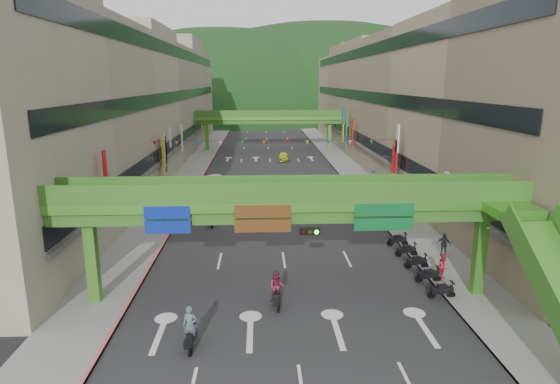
% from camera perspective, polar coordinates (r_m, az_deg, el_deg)
% --- Properties ---
extents(ground, '(320.00, 320.00, 0.00)m').
position_cam_1_polar(ground, '(22.58, 2.14, -19.65)').
color(ground, black).
rests_on(ground, ground).
extents(road_slab, '(18.00, 140.00, 0.02)m').
position_cam_1_polar(road_slab, '(69.96, -1.16, 3.32)').
color(road_slab, '#28282B').
rests_on(road_slab, ground).
extents(sidewalk_left, '(4.00, 140.00, 0.15)m').
position_cam_1_polar(sidewalk_left, '(70.55, -10.14, 3.25)').
color(sidewalk_left, gray).
rests_on(sidewalk_left, ground).
extents(sidewalk_right, '(4.00, 140.00, 0.15)m').
position_cam_1_polar(sidewalk_right, '(71.06, 7.76, 3.41)').
color(sidewalk_right, gray).
rests_on(sidewalk_right, ground).
extents(curb_left, '(0.20, 140.00, 0.18)m').
position_cam_1_polar(curb_left, '(70.32, -8.61, 3.29)').
color(curb_left, '#CC5959').
rests_on(curb_left, ground).
extents(curb_right, '(0.20, 140.00, 0.18)m').
position_cam_1_polar(curb_right, '(70.74, 6.24, 3.42)').
color(curb_right, gray).
rests_on(curb_right, ground).
extents(building_row_left, '(12.80, 95.00, 19.00)m').
position_cam_1_polar(building_row_left, '(71.04, -16.92, 10.58)').
color(building_row_left, '#9E937F').
rests_on(building_row_left, ground).
extents(building_row_right, '(12.80, 95.00, 19.00)m').
position_cam_1_polar(building_row_right, '(71.91, 14.34, 10.77)').
color(building_row_right, gray).
rests_on(building_row_right, ground).
extents(overpass_near, '(28.00, 12.27, 7.10)m').
position_cam_1_polar(overpass_near, '(25.38, 3.37, -2.86)').
color(overpass_near, '#4C9E2D').
rests_on(overpass_near, ground).
extents(overpass_far, '(28.00, 2.20, 7.10)m').
position_cam_1_polar(overpass_far, '(84.15, -1.43, 8.74)').
color(overpass_far, '#4C9E2D').
rests_on(overpass_far, ground).
extents(hill_left, '(168.00, 140.00, 112.00)m').
position_cam_1_polar(hill_left, '(179.77, -6.89, 9.44)').
color(hill_left, '#1C4419').
rests_on(hill_left, ground).
extents(hill_right, '(208.00, 176.00, 128.00)m').
position_cam_1_polar(hill_right, '(201.00, 5.16, 9.89)').
color(hill_right, '#1C4419').
rests_on(hill_right, ground).
extents(bunting_string, '(26.00, 0.36, 0.47)m').
position_cam_1_polar(bunting_string, '(49.28, -0.62, 6.04)').
color(bunting_string, black).
rests_on(bunting_string, ground).
extents(scooter_rider_near, '(0.70, 1.60, 2.17)m').
position_cam_1_polar(scooter_rider_near, '(23.08, -10.90, -16.13)').
color(scooter_rider_near, black).
rests_on(scooter_rider_near, ground).
extents(scooter_rider_mid, '(0.95, 1.60, 2.15)m').
position_cam_1_polar(scooter_rider_mid, '(26.33, -0.39, -11.74)').
color(scooter_rider_mid, black).
rests_on(scooter_rider_mid, ground).
extents(scooter_rider_left, '(0.99, 1.60, 2.00)m').
position_cam_1_polar(scooter_rider_left, '(40.75, -8.29, -2.83)').
color(scooter_rider_left, gray).
rests_on(scooter_rider_left, ground).
extents(scooter_rider_far, '(0.84, 1.60, 2.04)m').
position_cam_1_polar(scooter_rider_far, '(50.18, -4.36, 0.42)').
color(scooter_rider_far, '#831002').
rests_on(scooter_rider_far, ground).
extents(parked_scooter_row, '(1.60, 9.39, 1.08)m').
position_cam_1_polar(parked_scooter_row, '(32.87, 16.33, -8.16)').
color(parked_scooter_row, black).
rests_on(parked_scooter_row, ground).
extents(car_silver, '(2.33, 4.79, 1.51)m').
position_cam_1_polar(car_silver, '(55.33, -7.98, 1.26)').
color(car_silver, '#999AA0').
rests_on(car_silver, ground).
extents(car_yellow, '(1.71, 4.05, 1.37)m').
position_cam_1_polar(car_yellow, '(73.78, 0.42, 4.38)').
color(car_yellow, yellow).
rests_on(car_yellow, ground).
extents(pedestrian_red, '(1.02, 0.95, 1.67)m').
position_cam_1_polar(pedestrian_red, '(31.36, 19.28, -8.83)').
color(pedestrian_red, '#C7273F').
rests_on(pedestrian_red, ground).
extents(pedestrian_dark, '(1.02, 0.89, 1.65)m').
position_cam_1_polar(pedestrian_dark, '(35.43, 19.30, -6.28)').
color(pedestrian_dark, black).
rests_on(pedestrian_dark, ground).
extents(pedestrian_blue, '(0.87, 0.61, 1.75)m').
position_cam_1_polar(pedestrian_blue, '(58.19, 11.27, 1.85)').
color(pedestrian_blue, '#3C4162').
rests_on(pedestrian_blue, ground).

